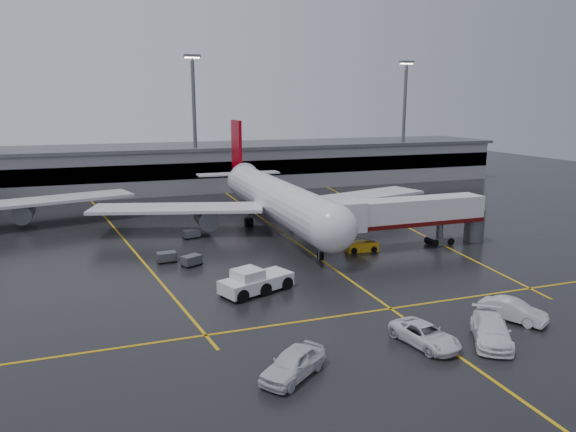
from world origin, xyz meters
name	(u,v)px	position (x,y,z in m)	size (l,w,h in m)	color
ground	(298,244)	(0.00, 0.00, 0.00)	(220.00, 220.00, 0.00)	black
apron_line_centre	(298,244)	(0.00, 0.00, 0.01)	(0.25, 90.00, 0.02)	gold
apron_line_stop	(391,309)	(0.00, -22.00, 0.01)	(60.00, 0.25, 0.02)	gold
apron_line_left	(123,238)	(-20.00, 10.00, 0.01)	(0.25, 70.00, 0.02)	gold
apron_line_right	(387,217)	(18.00, 10.00, 0.01)	(0.25, 70.00, 0.02)	gold
terminal	(216,165)	(0.00, 47.93, 4.32)	(122.00, 19.00, 8.60)	gray
light_mast_mid	(194,116)	(-5.00, 42.00, 14.47)	(3.00, 1.20, 25.45)	#595B60
light_mast_right	(404,114)	(40.00, 42.00, 14.47)	(3.00, 1.20, 25.45)	#595B60
main_airliner	(273,197)	(0.00, 9.70, 4.21)	(48.80, 45.60, 14.10)	silver
jet_bridge	(411,215)	(11.87, -6.00, 3.93)	(19.90, 3.40, 6.05)	silver
pushback_tractor	(255,282)	(-9.60, -14.49, 0.96)	(7.29, 5.02, 2.42)	silver
belt_loader	(362,246)	(5.83, -5.43, 0.57)	(3.78, 2.03, 2.30)	orange
service_van_a	(425,335)	(-1.19, -28.69, 0.76)	(2.51, 5.45, 1.52)	white
service_van_b	(491,330)	(3.56, -29.83, 0.88)	(2.46, 6.06, 1.76)	white
service_van_c	(513,310)	(7.80, -27.29, 0.83)	(1.75, 5.03, 1.66)	silver
service_van_d	(293,363)	(-11.47, -29.74, 0.90)	(2.12, 5.28, 1.80)	silver
baggage_cart_a	(191,260)	(-13.69, -4.57, 0.63)	(2.38, 2.08, 1.12)	#595B60
baggage_cart_b	(167,257)	(-15.98, -2.44, 0.63)	(2.07, 1.42, 1.12)	#595B60
baggage_cart_c	(191,233)	(-11.81, 7.04, 0.63)	(2.19, 1.61, 1.12)	#595B60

